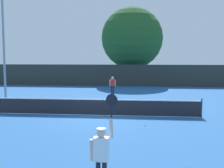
% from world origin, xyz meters
% --- Properties ---
extents(ground_plane, '(120.00, 120.00, 0.00)m').
position_xyz_m(ground_plane, '(0.00, 0.00, 0.00)').
color(ground_plane, '#235693').
extents(tennis_net, '(11.95, 0.08, 1.07)m').
position_xyz_m(tennis_net, '(0.00, 0.00, 0.51)').
color(tennis_net, '#232328').
rests_on(tennis_net, ground).
extents(perimeter_fence, '(34.07, 0.12, 2.52)m').
position_xyz_m(perimeter_fence, '(0.00, 16.60, 1.26)').
color(perimeter_fence, '#2D332D').
rests_on(perimeter_fence, ground).
extents(player_serving, '(0.67, 0.39, 2.47)m').
position_xyz_m(player_serving, '(1.55, -9.09, 1.08)').
color(player_serving, white).
rests_on(player_serving, ground).
extents(player_receiving, '(0.57, 0.23, 1.58)m').
position_xyz_m(player_receiving, '(0.01, 9.20, 0.96)').
color(player_receiving, red).
rests_on(player_receiving, ground).
extents(tennis_ball, '(0.07, 0.07, 0.07)m').
position_xyz_m(tennis_ball, '(2.77, -2.25, 0.03)').
color(tennis_ball, '#CCE033').
rests_on(tennis_ball, ground).
extents(light_pole, '(1.18, 0.28, 9.73)m').
position_xyz_m(light_pole, '(-8.60, 6.04, 5.44)').
color(light_pole, gray).
rests_on(light_pole, ground).
extents(large_tree, '(7.78, 7.78, 9.70)m').
position_xyz_m(large_tree, '(1.44, 19.84, 5.80)').
color(large_tree, brown).
rests_on(large_tree, ground).
extents(parked_car_near, '(2.23, 4.34, 1.69)m').
position_xyz_m(parked_car_near, '(-8.17, 24.49, 0.78)').
color(parked_car_near, white).
rests_on(parked_car_near, ground).
extents(parked_car_mid, '(2.03, 4.26, 1.69)m').
position_xyz_m(parked_car_mid, '(-2.75, 25.41, 0.78)').
color(parked_car_mid, red).
rests_on(parked_car_mid, ground).
extents(parked_car_far, '(2.39, 4.40, 1.69)m').
position_xyz_m(parked_car_far, '(6.95, 25.09, 0.78)').
color(parked_car_far, red).
rests_on(parked_car_far, ground).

